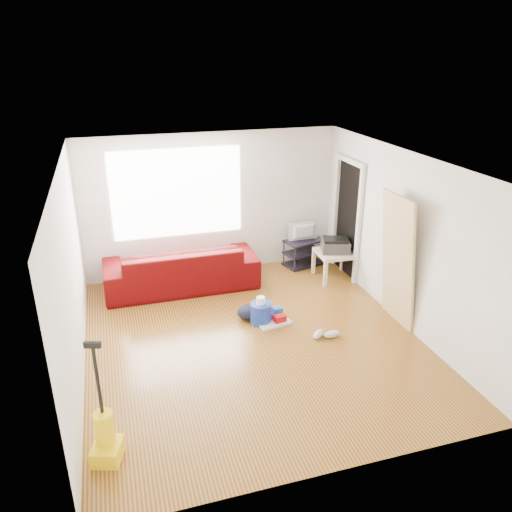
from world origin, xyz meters
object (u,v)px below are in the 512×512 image
object	(u,v)px
sofa	(182,287)
tv_stand	(304,252)
vacuum	(106,438)
bucket	(261,322)
backpack	(250,318)
cleaning_tray	(272,318)
side_table	(335,256)

from	to	relation	value
sofa	tv_stand	xyz separation A→B (m)	(2.33, 0.27, 0.26)
sofa	vacuum	size ratio (longest dim) A/B	1.94
tv_stand	bucket	xyz separation A→B (m)	(-1.40, -1.80, -0.26)
sofa	backpack	world-z (taller)	sofa
tv_stand	backpack	world-z (taller)	tv_stand
backpack	tv_stand	bearing A→B (deg)	49.95
vacuum	backpack	bearing A→B (deg)	64.37
sofa	bucket	xyz separation A→B (m)	(0.93, -1.53, 0.00)
bucket	backpack	bearing A→B (deg)	125.41
cleaning_tray	vacuum	world-z (taller)	vacuum
bucket	vacuum	xyz separation A→B (m)	(-2.25, -2.08, 0.24)
cleaning_tray	bucket	bearing A→B (deg)	173.08
cleaning_tray	backpack	xyz separation A→B (m)	(-0.30, 0.19, -0.05)
bucket	backpack	size ratio (longest dim) A/B	0.80
side_table	cleaning_tray	distance (m)	1.94
bucket	cleaning_tray	xyz separation A→B (m)	(0.18, -0.02, 0.05)
tv_stand	cleaning_tray	distance (m)	2.21
sofa	backpack	distance (m)	1.59
sofa	cleaning_tray	size ratio (longest dim) A/B	4.67
side_table	bucket	bearing A→B (deg)	-146.71
bucket	cleaning_tray	bearing A→B (deg)	-6.92
tv_stand	side_table	xyz separation A→B (m)	(0.30, -0.69, 0.16)
bucket	vacuum	world-z (taller)	vacuum
bucket	cleaning_tray	size ratio (longest dim) A/B	0.58
sofa	vacuum	distance (m)	3.86
side_table	sofa	bearing A→B (deg)	171.01
sofa	side_table	world-z (taller)	side_table
tv_stand	bucket	world-z (taller)	tv_stand
vacuum	sofa	bearing A→B (deg)	87.76
side_table	vacuum	distance (m)	5.09
sofa	tv_stand	world-z (taller)	tv_stand
side_table	backpack	xyz separation A→B (m)	(-1.82, -0.95, -0.42)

